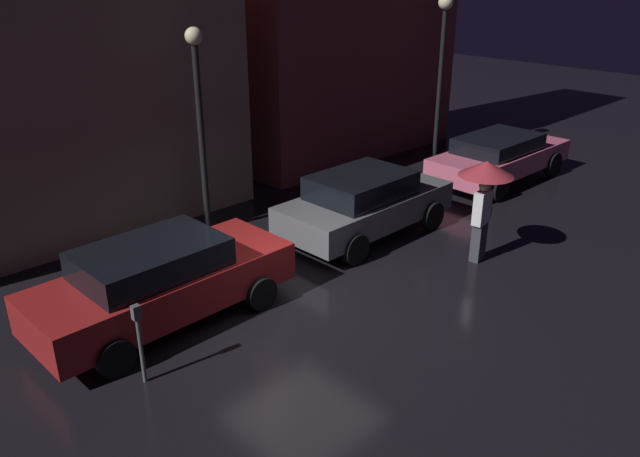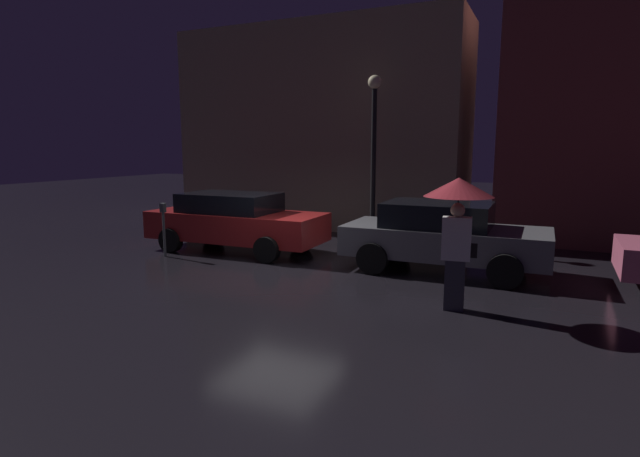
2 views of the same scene
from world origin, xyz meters
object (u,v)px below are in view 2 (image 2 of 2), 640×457
parked_car_grey (443,235)px  parking_meter (164,224)px  parked_car_red (235,221)px  pedestrian_with_umbrella (458,206)px  street_lamp_near (374,135)px

parked_car_grey → parking_meter: 6.55m
parked_car_red → pedestrian_with_umbrella: (5.95, -2.49, 0.94)m
parked_car_red → parked_car_grey: parked_car_red is taller
parked_car_grey → pedestrian_with_umbrella: bearing=-75.3°
parked_car_red → parked_car_grey: size_ratio=1.08×
parked_car_red → pedestrian_with_umbrella: size_ratio=2.11×
pedestrian_with_umbrella → street_lamp_near: size_ratio=0.48×
parking_meter → street_lamp_near: (3.93, 4.01, 2.15)m
parked_car_grey → pedestrian_with_umbrella: size_ratio=1.96×
street_lamp_near → parked_car_red: bearing=-136.0°
pedestrian_with_umbrella → street_lamp_near: bearing=115.1°
parking_meter → parked_car_red: bearing=49.1°
street_lamp_near → pedestrian_with_umbrella: bearing=-58.5°
parked_car_grey → street_lamp_near: (-2.47, 2.61, 2.18)m
parked_car_grey → parking_meter: (-6.40, -1.40, 0.03)m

